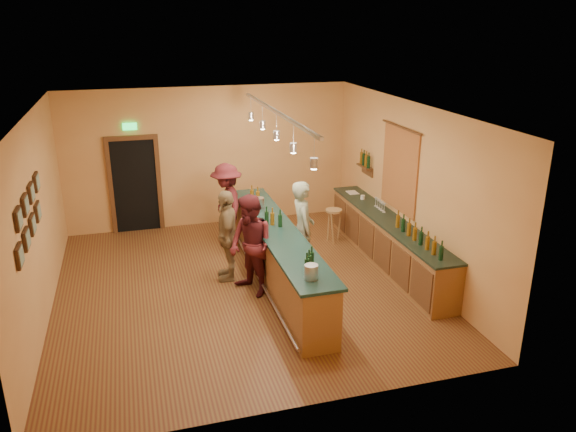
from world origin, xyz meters
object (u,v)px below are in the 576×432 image
object	(u,v)px
tasting_bar	(277,252)
customer_a	(251,246)
customer_c	(227,205)
bar_stool	(334,216)
customer_b	(227,235)
back_counter	(388,241)
bartender	(303,229)

from	to	relation	value
tasting_bar	customer_a	xyz separation A→B (m)	(-0.55, -0.30, 0.29)
customer_c	bar_stool	world-z (taller)	customer_c
customer_b	customer_c	world-z (taller)	customer_c
back_counter	customer_b	size ratio (longest dim) A/B	2.65
tasting_bar	customer_c	size ratio (longest dim) A/B	2.85
customer_a	customer_b	xyz separation A→B (m)	(-0.28, 0.72, -0.04)
bartender	customer_c	size ratio (longest dim) A/B	1.02
back_counter	tasting_bar	world-z (taller)	tasting_bar
back_counter	customer_b	world-z (taller)	customer_b
customer_c	bar_stool	bearing A→B (deg)	75.01
bartender	customer_c	xyz separation A→B (m)	(-1.10, 1.81, -0.02)
customer_a	bar_stool	bearing A→B (deg)	105.91
back_counter	tasting_bar	distance (m)	2.31
customer_b	bar_stool	xyz separation A→B (m)	(2.51, 1.16, -0.27)
tasting_bar	customer_b	world-z (taller)	customer_b
customer_c	tasting_bar	bearing A→B (deg)	11.41
tasting_bar	customer_c	bearing A→B (deg)	105.10
customer_b	bartender	bearing A→B (deg)	90.50
back_counter	bar_stool	xyz separation A→B (m)	(-0.62, 1.41, 0.11)
customer_a	tasting_bar	bearing A→B (deg)	94.30
customer_a	customer_c	xyz separation A→B (m)	(0.00, 2.33, -0.00)
customer_c	bar_stool	size ratio (longest dim) A/B	2.43
bartender	customer_c	bearing A→B (deg)	37.28
tasting_bar	customer_c	world-z (taller)	customer_c
bartender	customer_b	bearing A→B (deg)	87.81
back_counter	customer_a	distance (m)	2.92
customer_a	customer_b	world-z (taller)	customer_a
bartender	bar_stool	distance (m)	1.80
back_counter	customer_c	size ratio (longest dim) A/B	2.54
customer_c	bar_stool	xyz separation A→B (m)	(2.23, -0.45, -0.30)
customer_b	bar_stool	distance (m)	2.78
back_counter	bartender	size ratio (longest dim) A/B	2.49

